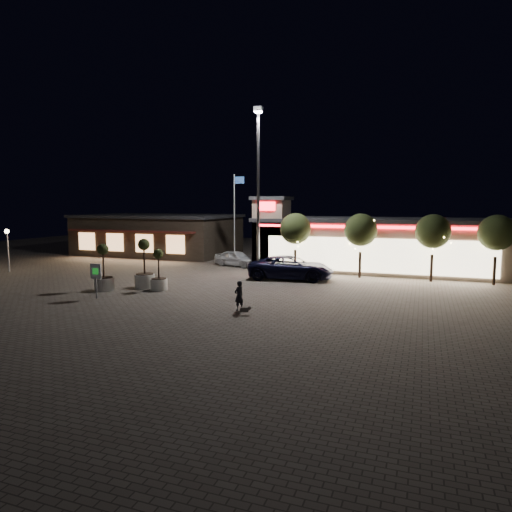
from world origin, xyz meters
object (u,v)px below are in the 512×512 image
(pedestrian, at_px, (239,296))
(planter_left, at_px, (145,273))
(pickup_truck, at_px, (291,268))
(white_sedan, at_px, (236,258))
(valet_sign, at_px, (96,274))
(planter_mid, at_px, (104,276))

(pedestrian, xyz_separation_m, planter_left, (-8.29, 3.80, 0.23))
(pickup_truck, bearing_deg, white_sedan, 44.86)
(pickup_truck, height_order, pedestrian, pickup_truck)
(valet_sign, bearing_deg, pedestrian, 0.86)
(pickup_truck, distance_m, white_sedan, 8.16)
(planter_left, relative_size, valet_sign, 1.58)
(white_sedan, xyz_separation_m, planter_left, (-1.72, -11.56, 0.30))
(planter_left, xyz_separation_m, planter_mid, (-1.88, -1.73, -0.08))
(pickup_truck, height_order, planter_left, planter_left)
(planter_left, relative_size, planter_mid, 1.08)
(planter_mid, bearing_deg, planter_left, 42.59)
(planter_mid, bearing_deg, white_sedan, 74.85)
(planter_mid, height_order, valet_sign, planter_mid)
(planter_left, height_order, valet_sign, planter_left)
(planter_left, bearing_deg, pedestrian, -24.62)
(pickup_truck, relative_size, valet_sign, 3.02)
(pedestrian, bearing_deg, planter_mid, -75.64)
(pedestrian, xyz_separation_m, planter_mid, (-10.17, 2.07, 0.15))
(white_sedan, height_order, valet_sign, valet_sign)
(pickup_truck, distance_m, valet_sign, 13.69)
(pickup_truck, height_order, planter_mid, planter_mid)
(white_sedan, xyz_separation_m, planter_mid, (-3.60, -13.29, 0.22))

